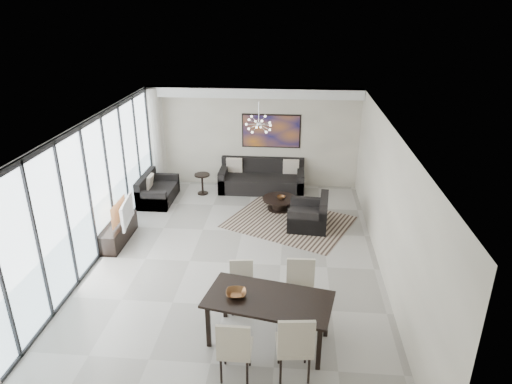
# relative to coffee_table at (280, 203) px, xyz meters

# --- Properties ---
(room_shell) EXTENTS (6.00, 9.00, 2.90)m
(room_shell) POSITION_rel_coffee_table_xyz_m (-0.37, -2.77, 1.27)
(room_shell) COLOR #A8A39B
(room_shell) RESTS_ON ground
(window_wall) EXTENTS (0.37, 8.95, 2.90)m
(window_wall) POSITION_rel_coffee_table_xyz_m (-3.69, -2.77, 1.29)
(window_wall) COLOR silver
(window_wall) RESTS_ON floor
(soffit) EXTENTS (5.98, 0.40, 0.26)m
(soffit) POSITION_rel_coffee_table_xyz_m (-0.83, 1.53, 2.59)
(soffit) COLOR white
(soffit) RESTS_ON room_shell
(painting) EXTENTS (1.68, 0.04, 0.98)m
(painting) POSITION_rel_coffee_table_xyz_m (-0.33, 1.70, 1.47)
(painting) COLOR #BD661A
(painting) RESTS_ON room_shell
(chandelier) EXTENTS (0.66, 0.66, 0.71)m
(chandelier) POSITION_rel_coffee_table_xyz_m (-0.53, -0.27, 2.17)
(chandelier) COLOR silver
(chandelier) RESTS_ON room_shell
(rug) EXTENTS (3.47, 3.15, 0.01)m
(rug) POSITION_rel_coffee_table_xyz_m (0.27, -0.75, -0.17)
(rug) COLOR black
(rug) RESTS_ON floor
(coffee_table) EXTENTS (0.90, 0.90, 0.31)m
(coffee_table) POSITION_rel_coffee_table_xyz_m (0.00, 0.00, 0.00)
(coffee_table) COLOR black
(coffee_table) RESTS_ON floor
(bowl_coffee) EXTENTS (0.24, 0.24, 0.07)m
(bowl_coffee) POSITION_rel_coffee_table_xyz_m (0.04, -0.03, 0.17)
(bowl_coffee) COLOR brown
(bowl_coffee) RESTS_ON coffee_table
(sofa_main) EXTENTS (2.41, 0.99, 0.88)m
(sofa_main) POSITION_rel_coffee_table_xyz_m (-0.56, 1.30, 0.12)
(sofa_main) COLOR black
(sofa_main) RESTS_ON floor
(loveseat) EXTENTS (0.83, 1.48, 0.74)m
(loveseat) POSITION_rel_coffee_table_xyz_m (-3.38, 0.28, 0.07)
(loveseat) COLOR black
(loveseat) RESTS_ON floor
(armchair) EXTENTS (1.00, 1.04, 0.81)m
(armchair) POSITION_rel_coffee_table_xyz_m (0.76, -0.96, 0.10)
(armchair) COLOR black
(armchair) RESTS_ON floor
(side_table) EXTENTS (0.43, 0.43, 0.59)m
(side_table) POSITION_rel_coffee_table_xyz_m (-2.22, 0.86, 0.22)
(side_table) COLOR black
(side_table) RESTS_ON floor
(tv_console) EXTENTS (0.41, 1.45, 0.45)m
(tv_console) POSITION_rel_coffee_table_xyz_m (-3.59, -2.05, 0.05)
(tv_console) COLOR black
(tv_console) RESTS_ON floor
(television) EXTENTS (0.25, 0.99, 0.56)m
(television) POSITION_rel_coffee_table_xyz_m (-3.43, -2.04, 0.56)
(television) COLOR gray
(television) RESTS_ON tv_console
(dining_table) EXTENTS (2.12, 1.36, 0.82)m
(dining_table) POSITION_rel_coffee_table_xyz_m (0.01, -5.07, 0.55)
(dining_table) COLOR black
(dining_table) RESTS_ON floor
(dining_chair_sw) EXTENTS (0.48, 0.48, 1.04)m
(dining_chair_sw) POSITION_rel_coffee_table_xyz_m (-0.42, -5.93, 0.42)
(dining_chair_sw) COLOR #BBAA9B
(dining_chair_sw) RESTS_ON floor
(dining_chair_se) EXTENTS (0.56, 0.56, 1.12)m
(dining_chair_se) POSITION_rel_coffee_table_xyz_m (0.43, -5.84, 0.47)
(dining_chair_se) COLOR #BBAA9B
(dining_chair_se) RESTS_ON floor
(dining_chair_nw) EXTENTS (0.47, 0.47, 0.90)m
(dining_chair_nw) POSITION_rel_coffee_table_xyz_m (-0.52, -4.21, 0.34)
(dining_chair_nw) COLOR #BBAA9B
(dining_chair_nw) RESTS_ON floor
(dining_chair_ne) EXTENTS (0.49, 0.49, 1.05)m
(dining_chair_ne) POSITION_rel_coffee_table_xyz_m (0.51, -4.34, 0.43)
(dining_chair_ne) COLOR #BBAA9B
(dining_chair_ne) RESTS_ON floor
(bowl_dining) EXTENTS (0.34, 0.34, 0.08)m
(bowl_dining) POSITION_rel_coffee_table_xyz_m (-0.51, -5.04, 0.68)
(bowl_dining) COLOR brown
(bowl_dining) RESTS_ON dining_table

